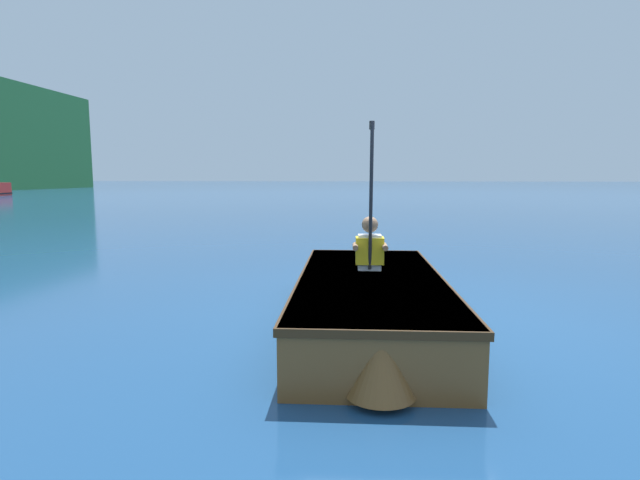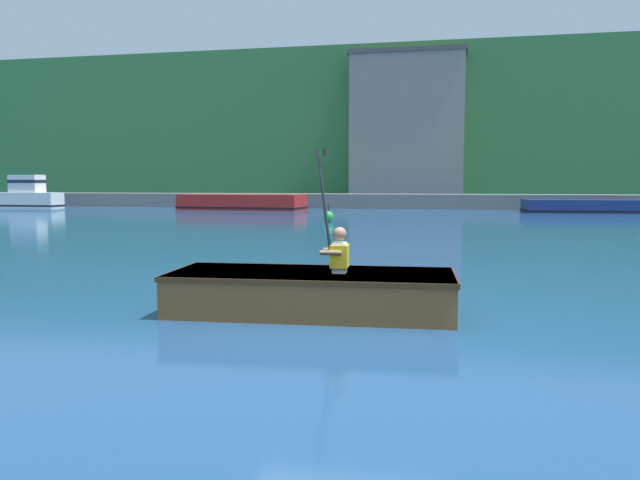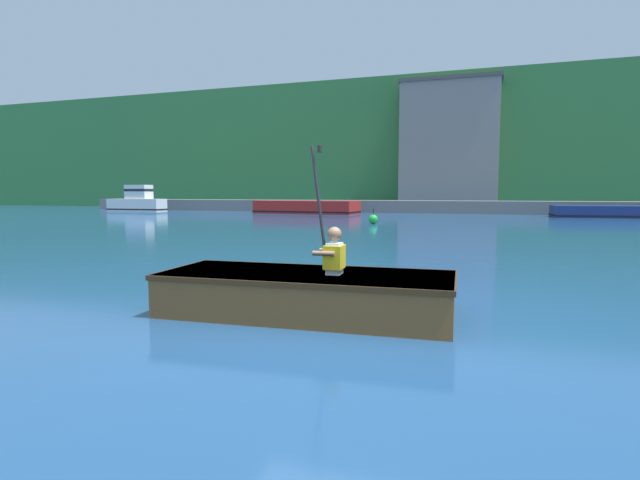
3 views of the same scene
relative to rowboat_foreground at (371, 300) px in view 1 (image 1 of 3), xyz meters
The scene contains 3 objects.
ground_plane 0.65m from the rowboat_foreground, 41.54° to the right, with size 300.00×300.00×0.00m, color navy.
rowboat_foreground is the anchor object (origin of this frame).
person_paddler 0.63m from the rowboat_foreground, ahead, with size 0.41×0.37×1.50m.
Camera 1 is at (-5.20, 0.34, 1.48)m, focal length 28.00 mm.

